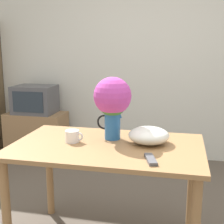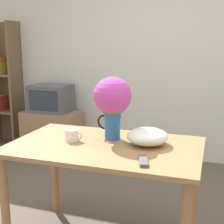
{
  "view_description": "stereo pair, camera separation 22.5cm",
  "coord_description": "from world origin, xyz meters",
  "px_view_note": "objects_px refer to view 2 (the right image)",
  "views": [
    {
      "loc": [
        0.34,
        -1.94,
        1.46
      ],
      "look_at": [
        -0.14,
        0.21,
        0.99
      ],
      "focal_mm": 50.0,
      "sensor_mm": 36.0,
      "label": 1
    },
    {
      "loc": [
        0.55,
        -1.88,
        1.46
      ],
      "look_at": [
        -0.14,
        0.21,
        0.99
      ],
      "focal_mm": 50.0,
      "sensor_mm": 36.0,
      "label": 2
    }
  ],
  "objects_px": {
    "coffee_mug": "(72,135)",
    "tv_set": "(51,98)",
    "white_bowl": "(147,136)",
    "flower_vase": "(112,100)"
  },
  "relations": [
    {
      "from": "tv_set",
      "to": "flower_vase",
      "type": "bearing_deg",
      "value": -48.3
    },
    {
      "from": "white_bowl",
      "to": "flower_vase",
      "type": "bearing_deg",
      "value": 169.27
    },
    {
      "from": "flower_vase",
      "to": "coffee_mug",
      "type": "height_order",
      "value": "flower_vase"
    },
    {
      "from": "flower_vase",
      "to": "coffee_mug",
      "type": "distance_m",
      "value": 0.38
    },
    {
      "from": "coffee_mug",
      "to": "tv_set",
      "type": "bearing_deg",
      "value": 123.62
    },
    {
      "from": "white_bowl",
      "to": "tv_set",
      "type": "distance_m",
      "value": 2.31
    },
    {
      "from": "flower_vase",
      "to": "tv_set",
      "type": "height_order",
      "value": "flower_vase"
    },
    {
      "from": "coffee_mug",
      "to": "white_bowl",
      "type": "xyz_separation_m",
      "value": [
        0.53,
        0.09,
        0.02
      ]
    },
    {
      "from": "coffee_mug",
      "to": "tv_set",
      "type": "xyz_separation_m",
      "value": [
        -1.12,
        1.69,
        -0.06
      ]
    },
    {
      "from": "coffee_mug",
      "to": "white_bowl",
      "type": "height_order",
      "value": "white_bowl"
    }
  ]
}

